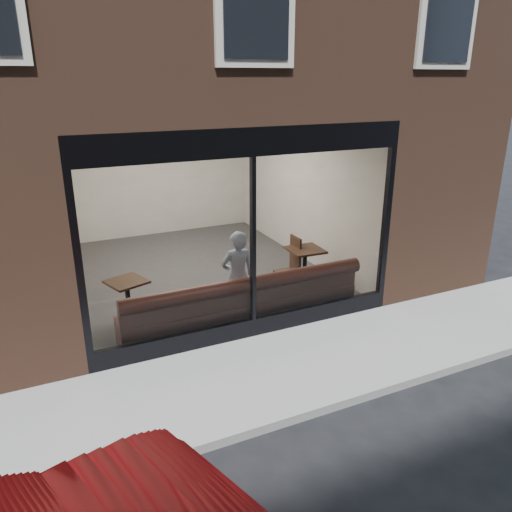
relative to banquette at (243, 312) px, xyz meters
name	(u,v)px	position (x,y,z in m)	size (l,w,h in m)	color
ground	(323,409)	(0.00, -2.45, -0.23)	(120.00, 120.00, 0.00)	black
sidewalk_near	(285,368)	(0.00, -1.45, -0.22)	(40.00, 2.00, 0.01)	gray
kerb_near	(326,407)	(0.00, -2.50, -0.17)	(40.00, 0.10, 0.12)	gray
host_building_pier_right	(285,162)	(3.75, 5.55, 1.38)	(2.50, 12.00, 3.20)	brown
host_building_backfill	(127,156)	(0.00, 8.55, 1.38)	(5.00, 6.00, 3.20)	brown
cafe_floor	(193,272)	(0.00, 2.55, -0.21)	(6.00, 6.00, 0.00)	#2D2D30
cafe_ceiling	(186,114)	(0.00, 2.55, 2.97)	(6.00, 6.00, 0.00)	white
cafe_wall_back	(152,173)	(0.00, 5.54, 1.37)	(5.00, 5.00, 0.00)	beige
cafe_wall_left	(56,211)	(-2.49, 2.55, 1.37)	(6.00, 6.00, 0.00)	beige
cafe_wall_right	(300,186)	(2.49, 2.55, 1.37)	(6.00, 6.00, 0.00)	beige
storefront_kick	(253,327)	(0.00, -0.40, -0.08)	(5.00, 0.10, 0.30)	black
storefront_header	(253,142)	(0.00, -0.40, 2.77)	(5.00, 0.10, 0.40)	black
storefront_mullion	(253,242)	(0.00, -0.40, 1.32)	(0.06, 0.10, 2.50)	black
storefront_glass	(254,243)	(0.00, -0.43, 1.33)	(4.80, 4.80, 0.00)	white
banquette	(243,312)	(0.00, 0.00, 0.00)	(4.00, 0.55, 0.45)	#331812
person	(238,277)	(0.01, 0.21, 0.55)	(0.56, 0.37, 1.55)	#A5B9DC
cafe_table_left	(126,282)	(-1.67, 0.84, 0.52)	(0.57, 0.57, 0.04)	black
cafe_table_right	(305,250)	(1.74, 0.97, 0.52)	(0.63, 0.63, 0.04)	black
cafe_chair_right	(286,272)	(1.46, 1.20, 0.01)	(0.39, 0.39, 0.04)	black
wall_poster	(65,236)	(-2.45, 1.58, 1.18)	(0.02, 0.56, 0.75)	white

